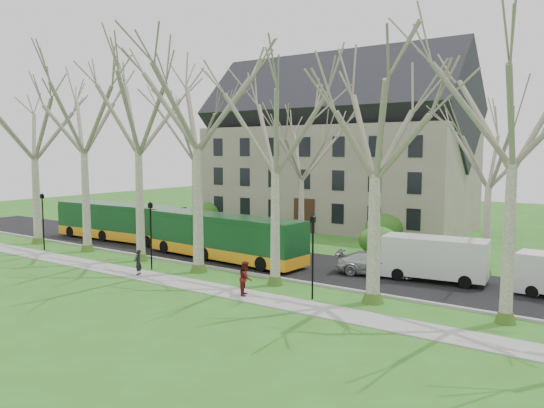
{
  "coord_description": "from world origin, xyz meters",
  "views": [
    {
      "loc": [
        19.52,
        -24.21,
        7.66
      ],
      "look_at": [
        0.69,
        3.0,
        4.31
      ],
      "focal_mm": 35.0,
      "sensor_mm": 36.0,
      "label": 1
    }
  ],
  "objects_px": {
    "van_a": "(434,259)",
    "pedestrian_b": "(246,278)",
    "bus_follow": "(224,237)",
    "bus_lead": "(119,221)",
    "pedestrian_a": "(138,262)",
    "sedan": "(376,264)"
  },
  "relations": [
    {
      "from": "sedan",
      "to": "pedestrian_b",
      "type": "height_order",
      "value": "pedestrian_b"
    },
    {
      "from": "bus_lead",
      "to": "pedestrian_a",
      "type": "height_order",
      "value": "bus_lead"
    },
    {
      "from": "sedan",
      "to": "pedestrian_a",
      "type": "relative_size",
      "value": 3.09
    },
    {
      "from": "bus_follow",
      "to": "pedestrian_b",
      "type": "bearing_deg",
      "value": -38.83
    },
    {
      "from": "bus_lead",
      "to": "pedestrian_b",
      "type": "relative_size",
      "value": 7.1
    },
    {
      "from": "bus_follow",
      "to": "pedestrian_b",
      "type": "relative_size",
      "value": 7.14
    },
    {
      "from": "pedestrian_a",
      "to": "pedestrian_b",
      "type": "distance_m",
      "value": 8.18
    },
    {
      "from": "van_a",
      "to": "pedestrian_a",
      "type": "relative_size",
      "value": 3.77
    },
    {
      "from": "bus_follow",
      "to": "bus_lead",
      "type": "bearing_deg",
      "value": 179.24
    },
    {
      "from": "bus_lead",
      "to": "van_a",
      "type": "distance_m",
      "value": 26.58
    },
    {
      "from": "bus_lead",
      "to": "bus_follow",
      "type": "relative_size",
      "value": 0.99
    },
    {
      "from": "pedestrian_b",
      "to": "sedan",
      "type": "bearing_deg",
      "value": -54.24
    },
    {
      "from": "sedan",
      "to": "pedestrian_a",
      "type": "distance_m",
      "value": 14.56
    },
    {
      "from": "van_a",
      "to": "pedestrian_b",
      "type": "relative_size",
      "value": 3.25
    },
    {
      "from": "van_a",
      "to": "bus_lead",
      "type": "bearing_deg",
      "value": 176.17
    },
    {
      "from": "bus_lead",
      "to": "pedestrian_a",
      "type": "xyz_separation_m",
      "value": [
        11.15,
        -7.73,
        -0.82
      ]
    },
    {
      "from": "sedan",
      "to": "van_a",
      "type": "distance_m",
      "value": 3.52
    },
    {
      "from": "bus_follow",
      "to": "pedestrian_b",
      "type": "xyz_separation_m",
      "value": [
        6.89,
        -6.46,
        -0.71
      ]
    },
    {
      "from": "van_a",
      "to": "pedestrian_b",
      "type": "bearing_deg",
      "value": -135.95
    },
    {
      "from": "van_a",
      "to": "pedestrian_b",
      "type": "xyz_separation_m",
      "value": [
        -7.22,
        -8.69,
        -0.38
      ]
    },
    {
      "from": "bus_lead",
      "to": "pedestrian_b",
      "type": "height_order",
      "value": "bus_lead"
    },
    {
      "from": "pedestrian_b",
      "to": "bus_follow",
      "type": "bearing_deg",
      "value": 17.65
    }
  ]
}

